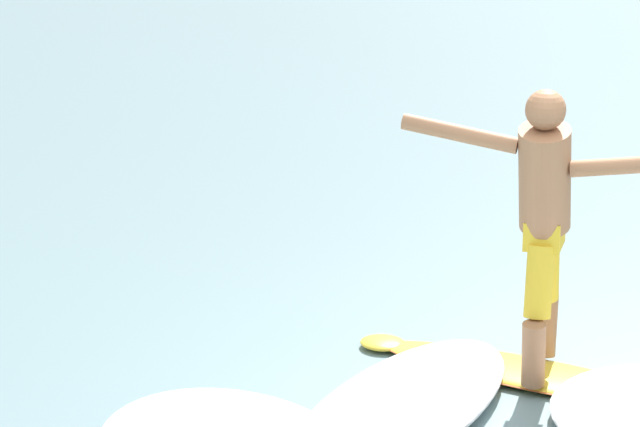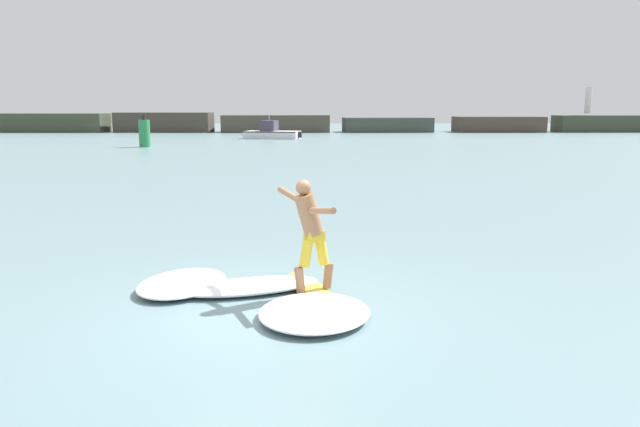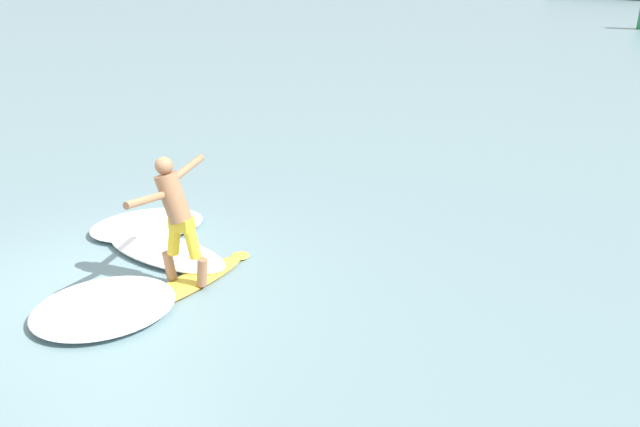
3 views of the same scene
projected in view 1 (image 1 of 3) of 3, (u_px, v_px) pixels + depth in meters
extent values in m
ellipsoid|color=yellow|center=(538.00, 375.00, 8.53)|extent=(1.00, 2.00, 0.07)
ellipsoid|color=yellow|center=(383.00, 343.00, 9.01)|extent=(0.32, 0.33, 0.06)
ellipsoid|color=#DB5B2D|center=(538.00, 375.00, 8.53)|extent=(1.01, 2.01, 0.03)
cylinder|color=#976645|center=(534.00, 354.00, 8.25)|extent=(0.22, 0.20, 0.38)
cylinder|color=gold|center=(539.00, 281.00, 8.24)|extent=(0.26, 0.24, 0.42)
cylinder|color=#976645|center=(546.00, 324.00, 8.69)|extent=(0.22, 0.20, 0.38)
cylinder|color=gold|center=(546.00, 267.00, 8.48)|extent=(0.26, 0.24, 0.42)
cube|color=gold|center=(544.00, 232.00, 8.29)|extent=(0.33, 0.31, 0.16)
cylinder|color=#976645|center=(545.00, 179.00, 8.12)|extent=(0.52, 0.47, 0.66)
sphere|color=#976645|center=(546.00, 110.00, 7.93)|extent=(0.22, 0.22, 0.22)
cylinder|color=#976645|center=(632.00, 165.00, 7.91)|extent=(0.40, 0.60, 0.20)
cylinder|color=#976645|center=(460.00, 133.00, 8.12)|extent=(0.41, 0.60, 0.19)
ellipsoid|color=white|center=(402.00, 406.00, 7.99)|extent=(2.27, 1.46, 0.17)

